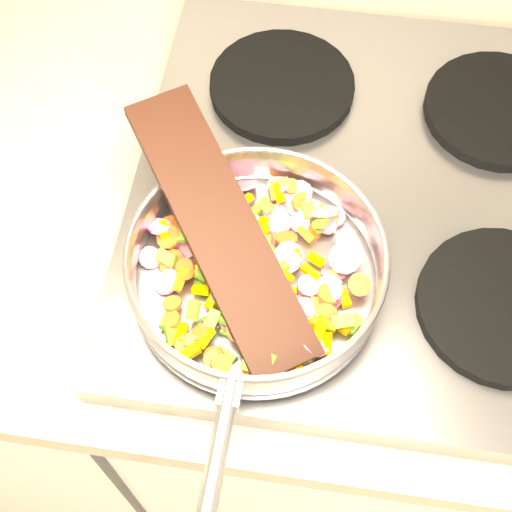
# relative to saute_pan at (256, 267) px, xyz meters

# --- Properties ---
(cooktop) EXTENTS (0.60, 0.60, 0.04)m
(cooktop) POSITION_rel_saute_pan_xyz_m (0.13, 0.16, -0.07)
(cooktop) COLOR #939399
(cooktop) RESTS_ON counter_top
(grate_fl) EXTENTS (0.19, 0.19, 0.02)m
(grate_fl) POSITION_rel_saute_pan_xyz_m (-0.01, 0.02, -0.04)
(grate_fl) COLOR black
(grate_fl) RESTS_ON cooktop
(grate_fr) EXTENTS (0.19, 0.19, 0.02)m
(grate_fr) POSITION_rel_saute_pan_xyz_m (0.27, 0.02, -0.04)
(grate_fr) COLOR black
(grate_fr) RESTS_ON cooktop
(grate_bl) EXTENTS (0.19, 0.19, 0.02)m
(grate_bl) POSITION_rel_saute_pan_xyz_m (-0.01, 0.30, -0.04)
(grate_bl) COLOR black
(grate_bl) RESTS_ON cooktop
(grate_br) EXTENTS (0.19, 0.19, 0.02)m
(grate_br) POSITION_rel_saute_pan_xyz_m (0.27, 0.30, -0.04)
(grate_br) COLOR black
(grate_br) RESTS_ON cooktop
(saute_pan) EXTENTS (0.32, 0.49, 0.06)m
(saute_pan) POSITION_rel_saute_pan_xyz_m (0.00, 0.00, 0.00)
(saute_pan) COLOR #9E9EA5
(saute_pan) RESTS_ON grate_fl
(vegetable_heap) EXTENTS (0.26, 0.26, 0.05)m
(vegetable_heap) POSITION_rel_saute_pan_xyz_m (0.00, 0.01, -0.01)
(vegetable_heap) COLOR #FAAF00
(vegetable_heap) RESTS_ON saute_pan
(wooden_spatula) EXTENTS (0.25, 0.31, 0.08)m
(wooden_spatula) POSITION_rel_saute_pan_xyz_m (-0.04, 0.03, 0.02)
(wooden_spatula) COLOR black
(wooden_spatula) RESTS_ON saute_pan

